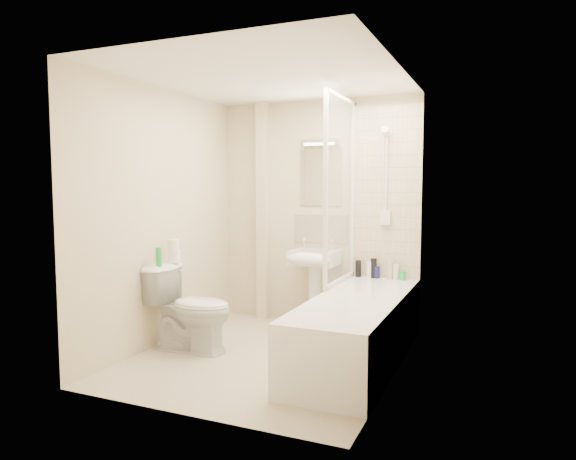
% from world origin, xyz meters
% --- Properties ---
extents(floor, '(2.50, 2.50, 0.00)m').
position_xyz_m(floor, '(0.00, 0.00, 0.00)').
color(floor, beige).
rests_on(floor, ground).
extents(wall_back, '(2.20, 0.02, 2.40)m').
position_xyz_m(wall_back, '(0.00, 1.25, 1.20)').
color(wall_back, beige).
rests_on(wall_back, ground).
extents(wall_left, '(0.02, 2.50, 2.40)m').
position_xyz_m(wall_left, '(-1.10, 0.00, 1.20)').
color(wall_left, beige).
rests_on(wall_left, ground).
extents(wall_right, '(0.02, 2.50, 2.40)m').
position_xyz_m(wall_right, '(1.10, 0.00, 1.20)').
color(wall_right, beige).
rests_on(wall_right, ground).
extents(ceiling, '(2.20, 2.50, 0.02)m').
position_xyz_m(ceiling, '(0.00, 0.00, 2.40)').
color(ceiling, white).
rests_on(ceiling, wall_back).
extents(tile_back, '(0.70, 0.01, 1.75)m').
position_xyz_m(tile_back, '(0.75, 1.24, 1.42)').
color(tile_back, beige).
rests_on(tile_back, wall_back).
extents(tile_right, '(0.01, 2.10, 1.75)m').
position_xyz_m(tile_right, '(1.09, 0.20, 1.42)').
color(tile_right, beige).
rests_on(tile_right, wall_right).
extents(pipe_boxing, '(0.12, 0.12, 2.40)m').
position_xyz_m(pipe_boxing, '(-0.62, 1.19, 1.20)').
color(pipe_boxing, beige).
rests_on(pipe_boxing, ground).
extents(splashback, '(0.60, 0.02, 0.30)m').
position_xyz_m(splashback, '(0.04, 1.24, 1.03)').
color(splashback, beige).
rests_on(splashback, wall_back).
extents(mirror, '(0.46, 0.01, 0.60)m').
position_xyz_m(mirror, '(0.04, 1.24, 1.58)').
color(mirror, white).
rests_on(mirror, wall_back).
extents(strip_light, '(0.42, 0.07, 0.07)m').
position_xyz_m(strip_light, '(0.04, 1.22, 1.95)').
color(strip_light, silver).
rests_on(strip_light, wall_back).
extents(bathtub, '(0.70, 2.10, 0.55)m').
position_xyz_m(bathtub, '(0.75, 0.20, 0.29)').
color(bathtub, white).
rests_on(bathtub, ground).
extents(shower_screen, '(0.04, 0.92, 1.80)m').
position_xyz_m(shower_screen, '(0.40, 0.80, 1.45)').
color(shower_screen, white).
rests_on(shower_screen, bathtub).
extents(shower_fixture, '(0.10, 0.16, 0.99)m').
position_xyz_m(shower_fixture, '(0.75, 1.19, 1.55)').
color(shower_fixture, white).
rests_on(shower_fixture, wall_back).
extents(pedestal_sink, '(0.48, 0.46, 0.93)m').
position_xyz_m(pedestal_sink, '(0.04, 1.01, 0.65)').
color(pedestal_sink, white).
rests_on(pedestal_sink, ground).
extents(bottle_black_a, '(0.06, 0.06, 0.17)m').
position_xyz_m(bottle_black_a, '(0.49, 1.16, 0.64)').
color(bottle_black_a, black).
rests_on(bottle_black_a, bathtub).
extents(bottle_white_a, '(0.06, 0.06, 0.16)m').
position_xyz_m(bottle_white_a, '(0.60, 1.16, 0.63)').
color(bottle_white_a, white).
rests_on(bottle_white_a, bathtub).
extents(bottle_black_b, '(0.06, 0.06, 0.20)m').
position_xyz_m(bottle_black_b, '(0.65, 1.16, 0.65)').
color(bottle_black_b, black).
rests_on(bottle_black_b, bathtub).
extents(bottle_blue, '(0.06, 0.06, 0.12)m').
position_xyz_m(bottle_blue, '(0.68, 1.16, 0.61)').
color(bottle_blue, navy).
rests_on(bottle_blue, bathtub).
extents(bottle_cream, '(0.06, 0.06, 0.19)m').
position_xyz_m(bottle_cream, '(0.82, 1.16, 0.64)').
color(bottle_cream, beige).
rests_on(bottle_cream, bathtub).
extents(bottle_white_b, '(0.06, 0.06, 0.16)m').
position_xyz_m(bottle_white_b, '(0.88, 1.16, 0.63)').
color(bottle_white_b, white).
rests_on(bottle_white_b, bathtub).
extents(bottle_green, '(0.06, 0.06, 0.09)m').
position_xyz_m(bottle_green, '(0.94, 1.16, 0.59)').
color(bottle_green, green).
rests_on(bottle_green, bathtub).
extents(toilet, '(0.50, 0.80, 0.78)m').
position_xyz_m(toilet, '(-0.72, -0.11, 0.39)').
color(toilet, white).
rests_on(toilet, ground).
extents(toilet_roll_lower, '(0.12, 0.12, 0.11)m').
position_xyz_m(toilet_roll_lower, '(-0.96, -0.01, 0.83)').
color(toilet_roll_lower, white).
rests_on(toilet_roll_lower, toilet).
extents(toilet_roll_upper, '(0.11, 0.11, 0.11)m').
position_xyz_m(toilet_roll_upper, '(-0.96, -0.02, 0.94)').
color(toilet_roll_upper, white).
rests_on(toilet_roll_upper, toilet_roll_lower).
extents(green_bottle, '(0.06, 0.06, 0.16)m').
position_xyz_m(green_bottle, '(-0.97, -0.23, 0.86)').
color(green_bottle, green).
rests_on(green_bottle, toilet).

